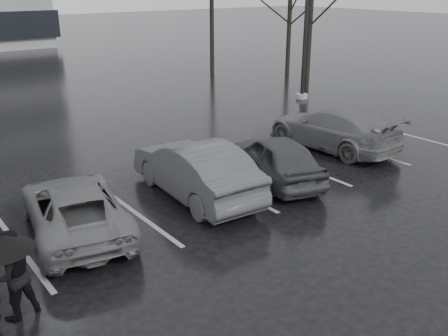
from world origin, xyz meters
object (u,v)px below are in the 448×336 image
(car_west_a, at_px, (195,169))
(tree_east, at_px, (311,10))
(car_main, at_px, (276,158))
(car_west_b, at_px, (75,208))
(pedestrian_right, at_px, (11,275))
(tree_ne, at_px, (290,15))
(tree_north, at_px, (212,1))
(car_east, at_px, (333,128))

(car_west_a, bearing_deg, tree_east, -143.64)
(car_west_a, bearing_deg, car_main, 173.44)
(car_main, xyz_separation_m, car_west_a, (-2.45, 0.46, 0.08))
(car_west_b, xyz_separation_m, tree_east, (15.72, 7.92, 3.40))
(car_west_a, distance_m, pedestrian_right, 5.81)
(car_west_a, distance_m, tree_east, 15.04)
(pedestrian_right, height_order, tree_ne, tree_ne)
(tree_north, bearing_deg, car_west_a, -127.51)
(pedestrian_right, xyz_separation_m, tree_north, (16.71, 17.22, 3.45))
(car_east, bearing_deg, car_west_b, 2.23)
(pedestrian_right, bearing_deg, car_main, -178.29)
(car_main, height_order, tree_east, tree_east)
(tree_east, bearing_deg, tree_ne, 57.99)
(pedestrian_right, xyz_separation_m, tree_east, (17.71, 10.22, 3.20))
(car_main, distance_m, pedestrian_right, 7.98)
(car_east, relative_size, pedestrian_right, 2.99)
(car_west_b, distance_m, car_east, 9.33)
(car_east, xyz_separation_m, tree_east, (6.41, 7.33, 3.30))
(car_west_b, bearing_deg, car_main, -172.44)
(car_main, bearing_deg, tree_east, -122.54)
(tree_ne, distance_m, tree_north, 4.67)
(car_west_b, distance_m, tree_north, 21.28)
(tree_ne, bearing_deg, car_west_b, -146.81)
(car_main, height_order, tree_north, tree_north)
(car_west_a, relative_size, tree_east, 0.57)
(car_main, relative_size, car_west_a, 0.86)
(car_west_b, xyz_separation_m, tree_north, (14.72, 14.92, 3.65))
(tree_north, bearing_deg, car_west_b, -134.62)
(car_east, bearing_deg, pedestrian_right, 12.94)
(car_main, height_order, car_east, car_east)
(car_main, distance_m, tree_ne, 17.75)
(car_west_b, height_order, car_east, car_east)
(car_main, relative_size, pedestrian_right, 2.42)
(pedestrian_right, distance_m, tree_north, 24.24)
(car_main, distance_m, car_west_a, 2.49)
(car_main, distance_m, tree_north, 18.10)
(pedestrian_right, bearing_deg, tree_north, -146.24)
(car_main, xyz_separation_m, tree_east, (9.96, 8.32, 3.34))
(car_west_a, bearing_deg, car_east, -170.91)
(car_east, bearing_deg, tree_east, -132.64)
(pedestrian_right, relative_size, tree_north, 0.19)
(car_east, relative_size, tree_ne, 0.69)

